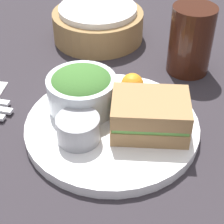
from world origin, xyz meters
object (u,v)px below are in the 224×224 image
sandwich (150,115)px  dressing_cup (78,129)px  drink_glass (191,40)px  plate (112,126)px  bread_basket (98,23)px  salad_bowl (82,89)px

sandwich → dressing_cup: sandwich is taller
sandwich → drink_glass: size_ratio=0.93×
plate → sandwich: size_ratio=2.28×
plate → dressing_cup: size_ratio=4.26×
drink_glass → bread_basket: bearing=151.5°
plate → sandwich: (0.06, -0.01, 0.04)m
plate → dressing_cup: (-0.04, -0.04, 0.03)m
salad_bowl → dressing_cup: bearing=-82.7°
plate → drink_glass: (0.12, 0.19, 0.05)m
plate → sandwich: bearing=-7.9°
plate → drink_glass: drink_glass is taller
dressing_cup → bread_basket: size_ratio=0.33×
salad_bowl → dressing_cup: size_ratio=1.73×
plate → dressing_cup: 0.07m
salad_bowl → drink_glass: size_ratio=0.86×
sandwich → dressing_cup: (-0.10, -0.03, -0.01)m
drink_glass → bread_basket: size_ratio=0.66×
sandwich → drink_glass: 0.21m
plate → dressing_cup: bearing=-134.7°
plate → dressing_cup: dressing_cup is taller
plate → drink_glass: 0.23m
salad_bowl → bread_basket: 0.26m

